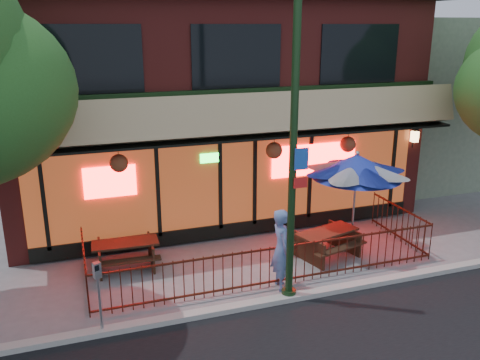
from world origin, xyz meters
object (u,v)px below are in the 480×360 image
object	(u,v)px
street_light	(293,160)
picnic_table_right	(327,239)
pedestrian	(281,249)
parking_meter_near	(98,286)
picnic_table_left	(126,251)
patio_umbrella	(357,166)

from	to	relation	value
street_light	picnic_table_right	size ratio (longest dim) A/B	3.64
street_light	picnic_table_right	world-z (taller)	street_light
pedestrian	parking_meter_near	bearing A→B (deg)	101.99
picnic_table_left	parking_meter_near	xyz separation A→B (m)	(-0.79, -2.73, 0.59)
picnic_table_left	pedestrian	size ratio (longest dim) A/B	0.87
street_light	pedestrian	size ratio (longest dim) A/B	3.68
street_light	parking_meter_near	world-z (taller)	street_light
street_light	pedestrian	distance (m)	2.25
pedestrian	street_light	bearing A→B (deg)	-178.38
street_light	picnic_table_left	xyz separation A→B (m)	(-3.21, 2.65, -2.70)
patio_umbrella	pedestrian	xyz separation A→B (m)	(-2.69, -1.42, -1.33)
picnic_table_right	pedestrian	world-z (taller)	pedestrian
picnic_table_left	parking_meter_near	world-z (taller)	parking_meter_near
picnic_table_right	pedestrian	size ratio (longest dim) A/B	1.01
picnic_table_right	street_light	bearing A→B (deg)	-137.57
street_light	parking_meter_near	size ratio (longest dim) A/B	4.57
patio_umbrella	picnic_table_right	bearing A→B (deg)	-163.06
patio_umbrella	pedestrian	world-z (taller)	patio_umbrella
picnic_table_right	patio_umbrella	xyz separation A→B (m)	(0.91, 0.28, 1.82)
pedestrian	parking_meter_near	size ratio (longest dim) A/B	1.24
picnic_table_right	parking_meter_near	world-z (taller)	parking_meter_near
street_light	picnic_table_left	world-z (taller)	street_light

